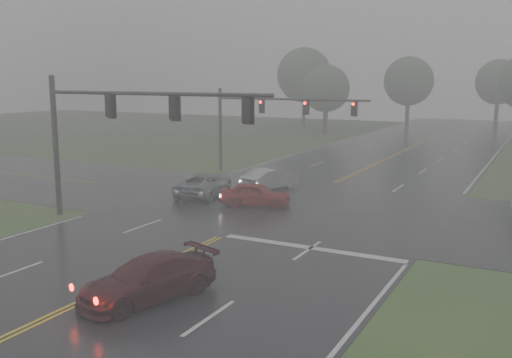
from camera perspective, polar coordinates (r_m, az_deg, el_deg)
The scene contains 13 objects.
main_road at distance 32.19m, azimuth 1.87°, elevation -3.28°, with size 18.00×160.00×0.02m, color black.
cross_street at distance 33.96m, azimuth 3.34°, elevation -2.58°, with size 120.00×14.00×0.02m, color black.
stop_bar at distance 25.48m, azimuth 5.52°, elevation -6.93°, with size 8.50×0.50×0.01m, color #BCBCBC.
sedan_maroon at distance 20.15m, azimuth -10.67°, elevation -11.75°, with size 2.02×4.97×1.44m, color #35090D.
sedan_red at distance 33.49m, azimuth -0.03°, elevation -2.74°, with size 1.65×4.10×1.40m, color maroon.
sedan_silver at distance 38.57m, azimuth 1.41°, elevation -1.03°, with size 1.50×4.29×1.41m, color #96989D.
car_grey at distance 36.75m, azimuth -5.20°, elevation -1.63°, with size 2.43×5.27×1.47m, color slate.
signal_gantry_near at distance 29.72m, azimuth -14.20°, elevation 5.68°, with size 13.22×0.33×7.58m.
signal_gantry_far at distance 44.10m, azimuth 0.73°, elevation 6.50°, with size 12.42×0.34×6.63m.
tree_nw_a at distance 76.73m, azimuth 7.01°, elevation 8.95°, with size 6.24×6.24×9.16m.
tree_n_mid at distance 87.44m, azimuth 15.02°, elevation 9.42°, with size 7.18×7.18×10.55m.
tree_nw_b at distance 86.12m, azimuth 4.84°, elevation 10.32°, with size 8.11×8.11×11.91m.
tree_n_far at distance 97.08m, azimuth 23.10°, elevation 8.90°, with size 7.02×7.02×10.30m.
Camera 1 is at (13.61, -8.21, 7.44)m, focal length 40.00 mm.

